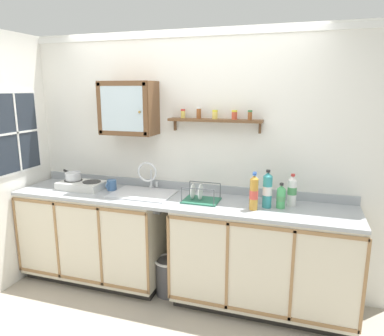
{
  "coord_description": "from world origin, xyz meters",
  "views": [
    {
      "loc": [
        1.11,
        -2.63,
        1.95
      ],
      "look_at": [
        0.12,
        0.45,
        1.23
      ],
      "focal_mm": 33.18,
      "sensor_mm": 36.0,
      "label": 1
    }
  ],
  "objects": [
    {
      "name": "lower_cabinet_run_right",
      "position": [
        0.83,
        0.33,
        0.47
      ],
      "size": [
        1.59,
        0.61,
        0.93
      ],
      "color": "black",
      "rests_on": "ground"
    },
    {
      "name": "countertop",
      "position": [
        0.0,
        0.33,
        0.94
      ],
      "size": [
        3.22,
        0.63,
        0.03
      ],
      "primitive_type": "cube",
      "color": "#9EA3A8",
      "rests_on": "lower_cabinet_run"
    },
    {
      "name": "dish_rack",
      "position": [
        0.25,
        0.32,
        0.99
      ],
      "size": [
        0.32,
        0.25,
        0.16
      ],
      "color": "#26664C",
      "rests_on": "countertop"
    },
    {
      "name": "backsplash",
      "position": [
        0.0,
        0.62,
        1.0
      ],
      "size": [
        3.22,
        0.02,
        0.08
      ],
      "primitive_type": "cube",
      "color": "#9EA3A8",
      "rests_on": "countertop"
    },
    {
      "name": "saucepan",
      "position": [
        -1.13,
        0.36,
        1.08
      ],
      "size": [
        0.28,
        0.2,
        0.08
      ],
      "color": "silver",
      "rests_on": "hot_plate_stove"
    },
    {
      "name": "bottle_opaque_white_1",
      "position": [
        1.04,
        0.44,
        1.09
      ],
      "size": [
        0.08,
        0.08,
        0.28
      ],
      "color": "white",
      "rests_on": "countertop"
    },
    {
      "name": "window",
      "position": [
        -1.62,
        0.18,
        1.53
      ],
      "size": [
        0.03,
        0.6,
        0.81
      ],
      "color": "#262D38"
    },
    {
      "name": "bottle_soda_green_2",
      "position": [
        0.95,
        0.35,
        1.06
      ],
      "size": [
        0.08,
        0.08,
        0.22
      ],
      "color": "#4CB266",
      "rests_on": "countertop"
    },
    {
      "name": "bottle_detergent_teal_4",
      "position": [
        0.84,
        0.33,
        1.11
      ],
      "size": [
        0.08,
        0.08,
        0.33
      ],
      "color": "teal",
      "rests_on": "countertop"
    },
    {
      "name": "trash_bin",
      "position": [
        -0.06,
        0.27,
        0.19
      ],
      "size": [
        0.27,
        0.27,
        0.36
      ],
      "color": "#4C4C51",
      "rests_on": "ground"
    },
    {
      "name": "hot_plate_stove",
      "position": [
        -1.02,
        0.34,
        1.0
      ],
      "size": [
        0.45,
        0.27,
        0.08
      ],
      "color": "silver",
      "rests_on": "countertop"
    },
    {
      "name": "bottle_water_clear_3",
      "position": [
        0.72,
        0.41,
        1.09
      ],
      "size": [
        0.07,
        0.07,
        0.29
      ],
      "color": "silver",
      "rests_on": "countertop"
    },
    {
      "name": "lower_cabinet_run",
      "position": [
        -0.88,
        0.33,
        0.47
      ],
      "size": [
        1.48,
        0.61,
        0.93
      ],
      "color": "black",
      "rests_on": "ground"
    },
    {
      "name": "floor",
      "position": [
        0.0,
        0.0,
        0.0
      ],
      "size": [
        6.26,
        6.26,
        0.0
      ],
      "primitive_type": "plane",
      "color": "#9E9384",
      "rests_on": "ground"
    },
    {
      "name": "spice_shelf",
      "position": [
        0.31,
        0.56,
        1.68
      ],
      "size": [
        0.88,
        0.14,
        0.23
      ],
      "color": "brown"
    },
    {
      "name": "bottle_juice_amber_0",
      "position": [
        0.74,
        0.23,
        1.1
      ],
      "size": [
        0.07,
        0.07,
        0.32
      ],
      "color": "gold",
      "rests_on": "countertop"
    },
    {
      "name": "wall_cabinet",
      "position": [
        -0.53,
        0.49,
        1.77
      ],
      "size": [
        0.53,
        0.3,
        0.51
      ],
      "color": "brown"
    },
    {
      "name": "back_wall",
      "position": [
        0.0,
        0.66,
        1.26
      ],
      "size": [
        3.86,
        0.07,
        2.49
      ],
      "color": "silver",
      "rests_on": "ground"
    },
    {
      "name": "mug",
      "position": [
        -0.7,
        0.39,
        1.01
      ],
      "size": [
        0.09,
        0.13,
        0.1
      ],
      "color": "#3F6699",
      "rests_on": "countertop"
    },
    {
      "name": "sink",
      "position": [
        -0.35,
        0.37,
        0.94
      ],
      "size": [
        0.59,
        0.47,
        0.41
      ],
      "color": "silver",
      "rests_on": "countertop"
    }
  ]
}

